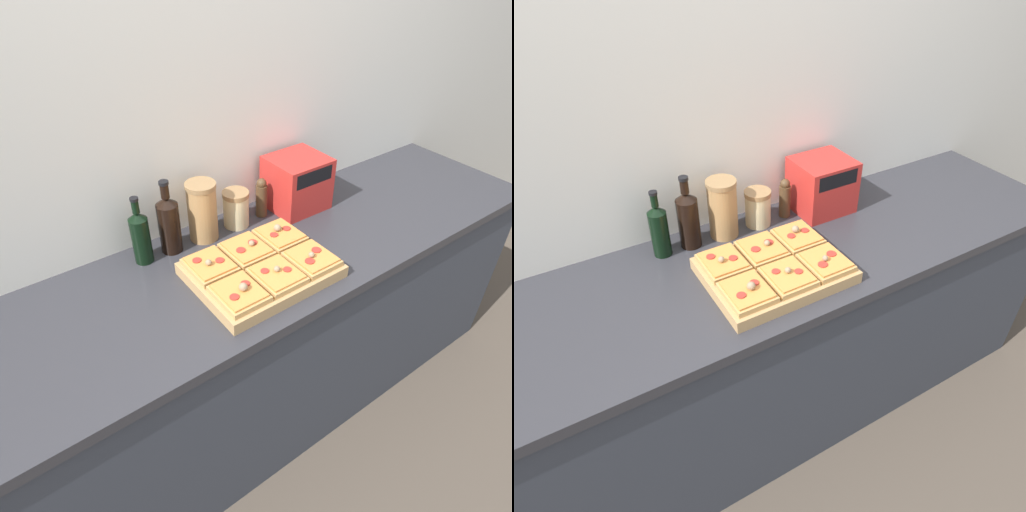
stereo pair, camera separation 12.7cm
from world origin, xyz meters
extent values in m
plane|color=#4C4238|center=(0.00, 0.00, 0.00)|extent=(12.00, 12.00, 0.00)
cube|color=silver|center=(0.00, 0.68, 1.25)|extent=(6.00, 0.06, 2.50)
cube|color=#333842|center=(0.00, 0.32, 0.43)|extent=(2.60, 0.64, 0.86)
cube|color=#2D2D33|center=(0.00, 0.32, 0.88)|extent=(2.63, 0.67, 0.04)
cube|color=tan|center=(-0.02, 0.23, 0.92)|extent=(0.47, 0.36, 0.04)
cube|color=tan|center=(-0.17, 0.32, 0.95)|extent=(0.14, 0.16, 0.02)
cube|color=#D6843D|center=(-0.17, 0.32, 0.96)|extent=(0.13, 0.15, 0.01)
cylinder|color=#AD2D23|center=(-0.20, 0.35, 0.97)|extent=(0.03, 0.03, 0.00)
cylinder|color=#AD2D23|center=(-0.14, 0.30, 0.97)|extent=(0.03, 0.03, 0.00)
sphere|color=#937A5B|center=(-0.18, 0.30, 0.98)|extent=(0.02, 0.02, 0.02)
cube|color=tan|center=(-0.02, 0.32, 0.95)|extent=(0.14, 0.16, 0.02)
cube|color=#D6843D|center=(-0.02, 0.32, 0.96)|extent=(0.13, 0.15, 0.01)
cylinder|color=#AD2D23|center=(-0.05, 0.31, 0.97)|extent=(0.03, 0.03, 0.00)
cylinder|color=#AD2D23|center=(0.01, 0.32, 0.97)|extent=(0.03, 0.03, 0.00)
sphere|color=#937A5B|center=(0.00, 0.31, 0.98)|extent=(0.02, 0.02, 0.02)
cube|color=tan|center=(0.13, 0.32, 0.95)|extent=(0.14, 0.16, 0.02)
cube|color=#D6843D|center=(0.13, 0.32, 0.96)|extent=(0.13, 0.15, 0.01)
cylinder|color=#AD2D23|center=(0.10, 0.31, 0.97)|extent=(0.03, 0.03, 0.00)
cylinder|color=#AD2D23|center=(0.16, 0.32, 0.97)|extent=(0.03, 0.03, 0.00)
sphere|color=#937A5B|center=(0.13, 0.33, 0.98)|extent=(0.03, 0.03, 0.03)
cube|color=tan|center=(-0.17, 0.14, 0.95)|extent=(0.14, 0.16, 0.02)
cube|color=#D6843D|center=(-0.17, 0.14, 0.96)|extent=(0.13, 0.15, 0.01)
cylinder|color=#AD2D23|center=(-0.20, 0.12, 0.97)|extent=(0.03, 0.03, 0.00)
cylinder|color=#AD2D23|center=(-0.14, 0.15, 0.97)|extent=(0.03, 0.03, 0.00)
sphere|color=#937A5B|center=(-0.16, 0.13, 0.98)|extent=(0.03, 0.03, 0.03)
cube|color=tan|center=(-0.02, 0.14, 0.95)|extent=(0.14, 0.16, 0.02)
cube|color=#D6843D|center=(-0.02, 0.14, 0.96)|extent=(0.13, 0.15, 0.01)
cylinder|color=#AD2D23|center=(-0.05, 0.17, 0.97)|extent=(0.03, 0.03, 0.00)
cylinder|color=#AD2D23|center=(0.02, 0.13, 0.97)|extent=(0.03, 0.03, 0.00)
sphere|color=#937A5B|center=(-0.02, 0.14, 0.98)|extent=(0.02, 0.02, 0.02)
cube|color=tan|center=(0.13, 0.14, 0.95)|extent=(0.14, 0.16, 0.02)
cube|color=#D6843D|center=(0.13, 0.14, 0.96)|extent=(0.13, 0.15, 0.01)
cylinder|color=#AD2D23|center=(0.10, 0.12, 0.97)|extent=(0.03, 0.03, 0.00)
cylinder|color=#AD2D23|center=(0.16, 0.15, 0.97)|extent=(0.03, 0.03, 0.00)
sphere|color=#937A5B|center=(0.12, 0.13, 0.98)|extent=(0.02, 0.02, 0.02)
cylinder|color=black|center=(-0.31, 0.54, 0.98)|extent=(0.07, 0.07, 0.18)
cone|color=black|center=(-0.31, 0.54, 1.08)|extent=(0.07, 0.07, 0.03)
cylinder|color=black|center=(-0.31, 0.54, 1.12)|extent=(0.03, 0.03, 0.05)
cylinder|color=black|center=(-0.31, 0.54, 1.15)|extent=(0.03, 0.03, 0.01)
cylinder|color=black|center=(-0.19, 0.54, 0.99)|extent=(0.08, 0.08, 0.19)
cone|color=black|center=(-0.19, 0.54, 1.10)|extent=(0.08, 0.08, 0.03)
cylinder|color=black|center=(-0.19, 0.54, 1.14)|extent=(0.03, 0.03, 0.05)
cylinder|color=black|center=(-0.19, 0.54, 1.17)|extent=(0.03, 0.03, 0.01)
cylinder|color=#AD7F4C|center=(-0.06, 0.54, 1.00)|extent=(0.11, 0.11, 0.21)
cylinder|color=#937047|center=(-0.06, 0.54, 1.12)|extent=(0.11, 0.11, 0.02)
cylinder|color=beige|center=(0.09, 0.54, 0.96)|extent=(0.10, 0.10, 0.13)
cylinder|color=#937047|center=(0.09, 0.54, 1.04)|extent=(0.11, 0.11, 0.02)
cylinder|color=#47331E|center=(0.22, 0.54, 0.96)|extent=(0.05, 0.05, 0.14)
sphere|color=#47331E|center=(0.22, 0.54, 1.04)|extent=(0.04, 0.04, 0.04)
cube|color=red|center=(0.38, 0.52, 1.01)|extent=(0.23, 0.21, 0.22)
cube|color=black|center=(0.38, 0.42, 1.07)|extent=(0.18, 0.01, 0.06)
cube|color=black|center=(0.50, 0.52, 1.02)|extent=(0.02, 0.02, 0.02)
camera|label=1|loc=(-0.75, -0.74, 1.90)|focal=32.00mm
camera|label=2|loc=(-0.64, -0.81, 1.90)|focal=32.00mm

